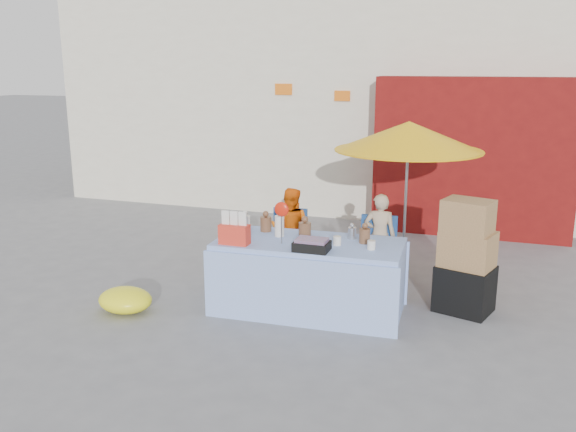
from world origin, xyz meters
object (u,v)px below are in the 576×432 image
(vendor_orange, at_px, (290,228))
(box_stack, at_px, (466,261))
(umbrella, at_px, (409,137))
(market_table, at_px, (308,275))
(vendor_beige, at_px, (380,236))
(chair_left, at_px, (287,253))
(chair_right, at_px, (377,262))

(vendor_orange, xyz_separation_m, box_stack, (2.40, -0.82, 0.04))
(umbrella, height_order, box_stack, umbrella)
(market_table, relative_size, box_stack, 1.67)
(market_table, relative_size, umbrella, 1.06)
(vendor_beige, bearing_deg, chair_left, 0.52)
(box_stack, bearing_deg, umbrella, 131.12)
(market_table, distance_m, chair_right, 1.37)
(vendor_beige, bearing_deg, box_stack, 138.86)
(chair_right, height_order, vendor_orange, vendor_orange)
(chair_left, height_order, vendor_orange, vendor_orange)
(market_table, xyz_separation_m, umbrella, (0.87, 1.52, 1.46))
(market_table, height_order, box_stack, box_stack)
(chair_left, height_order, box_stack, box_stack)
(chair_right, bearing_deg, umbrella, 37.71)
(chair_left, relative_size, vendor_orange, 0.74)
(chair_right, relative_size, vendor_orange, 0.74)
(market_table, bearing_deg, chair_right, 62.66)
(market_table, distance_m, vendor_orange, 1.53)
(vendor_beige, distance_m, umbrella, 1.35)
(chair_left, distance_m, umbrella, 2.27)
(vendor_beige, bearing_deg, chair_right, 83.74)
(vendor_orange, bearing_deg, box_stack, 155.54)
(market_table, xyz_separation_m, chair_left, (-0.68, 1.23, -0.17))
(umbrella, bearing_deg, chair_right, -136.69)
(umbrella, distance_m, box_stack, 1.81)
(chair_right, bearing_deg, vendor_beige, 83.74)
(chair_left, height_order, vendor_beige, vendor_beige)
(vendor_orange, xyz_separation_m, umbrella, (1.55, 0.15, 1.32))
(umbrella, relative_size, box_stack, 1.57)
(vendor_beige, bearing_deg, umbrella, -159.04)
(vendor_orange, distance_m, vendor_beige, 1.25)
(umbrella, bearing_deg, vendor_beige, -153.43)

